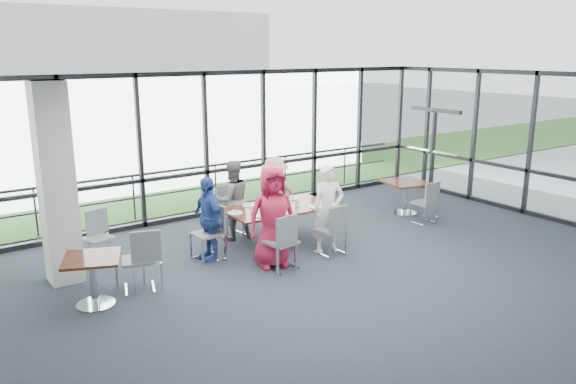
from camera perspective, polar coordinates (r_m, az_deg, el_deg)
floor at (r=8.94m, az=6.88°, el=-9.92°), size 12.00×10.00×0.02m
ceiling at (r=8.18m, az=7.55°, el=11.07°), size 12.00×10.00×0.04m
curtain_wall_back at (r=12.50m, az=-8.34°, el=4.73°), size 12.00×0.10×3.20m
curtain_wall_right at (r=13.15m, az=27.09°, el=3.77°), size 0.10×10.00×3.20m
exit_door at (r=15.32m, az=14.51°, el=4.08°), size 0.12×1.60×2.10m
structural_column at (r=9.46m, az=-22.47°, el=0.72°), size 0.50×0.50×3.20m
apron at (r=17.34m, az=-15.62°, el=1.55°), size 80.00×70.00×0.02m
grass_strip at (r=15.51m, az=-13.14°, el=0.35°), size 80.00×5.00×0.01m
hangar_main at (r=39.21m, az=-21.41°, el=12.38°), size 24.00×10.00×6.00m
guard_rail at (r=13.25m, az=-9.34°, el=0.37°), size 12.00×0.06×0.06m
main_table at (r=10.66m, az=-0.92°, el=-2.09°), size 2.09×1.21×0.75m
side_table_left at (r=8.62m, az=-19.26°, el=-7.08°), size 1.01×1.01×0.75m
side_table_right at (r=12.96m, az=11.85°, el=0.57°), size 1.07×1.07×0.75m
diner_near_left at (r=9.55m, az=-1.59°, el=-2.56°), size 0.96×0.75×1.75m
diner_near_right at (r=10.29m, az=4.13°, el=-1.72°), size 0.69×0.58×1.62m
diner_far_left at (r=11.02m, az=-5.68°, el=-0.81°), size 0.81×0.56×1.57m
diner_far_right at (r=11.56m, az=-1.34°, el=-0.16°), size 1.03×0.61×1.52m
diner_end at (r=9.96m, az=-8.11°, el=-2.70°), size 0.52×0.90×1.51m
chair_main_nl at (r=9.50m, az=-0.71°, el=-5.12°), size 0.53×0.53×0.97m
chair_main_nr at (r=10.23m, az=4.42°, el=-3.86°), size 0.46×0.46×0.93m
chair_main_fl at (r=11.29m, az=-5.87°, el=-2.02°), size 0.53×0.53×0.98m
chair_main_fr at (r=11.76m, az=-1.49°, el=-1.70°), size 0.43×0.43×0.81m
chair_main_end at (r=10.03m, az=-8.17°, el=-4.23°), size 0.51×0.51×0.96m
chair_spare_la at (r=9.01m, az=-15.00°, el=-6.70°), size 0.60×0.60×0.98m
chair_spare_lb at (r=10.34m, az=-18.73°, el=-4.48°), size 0.55×0.55×0.90m
chair_spare_r at (r=12.36m, az=13.68°, el=-1.07°), size 0.45×0.45×0.91m
plate_nl at (r=10.03m, az=-2.60°, el=-2.44°), size 0.24×0.24×0.01m
plate_nr at (r=10.61m, az=2.84°, el=-1.52°), size 0.26×0.26×0.01m
plate_fl at (r=10.72m, az=-4.01°, el=-1.36°), size 0.24×0.24×0.01m
plate_fr at (r=11.20m, az=0.40°, el=-0.64°), size 0.25×0.25×0.01m
plate_end at (r=10.26m, az=-5.37°, el=-2.12°), size 0.27×0.27×0.01m
tumbler_a at (r=10.26m, az=-1.67°, el=-1.66°), size 0.07×0.07×0.15m
tumbler_b at (r=10.56m, az=0.93°, el=-1.25°), size 0.07×0.07×0.13m
tumbler_c at (r=10.80m, az=-1.29°, el=-0.88°), size 0.07×0.07×0.14m
tumbler_d at (r=10.12m, az=-3.61°, el=-1.96°), size 0.07×0.07×0.13m
menu_a at (r=10.21m, az=-0.48°, el=-2.16°), size 0.33×0.28×0.00m
menu_b at (r=10.88m, az=3.56°, el=-1.14°), size 0.30×0.22×0.00m
menu_c at (r=11.08m, az=-1.60°, el=-0.85°), size 0.40×0.36×0.00m
condiment_caddy at (r=10.68m, az=-0.46°, el=-1.31°), size 0.10×0.07×0.04m
ketchup_bottle at (r=10.70m, az=-0.88°, el=-0.89°), size 0.06×0.06×0.18m
green_bottle at (r=10.66m, az=-0.84°, el=-0.91°), size 0.05×0.05×0.20m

